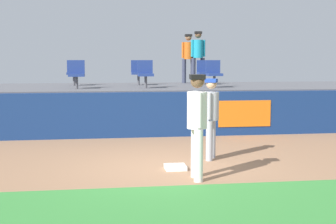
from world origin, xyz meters
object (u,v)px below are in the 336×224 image
seat_front_center (145,72)px  spectator_capped (198,53)px  player_fielder_home (197,119)px  seat_back_left (74,71)px  seat_front_left (77,73)px  spectator_hooded (188,55)px  player_runner_visitor (211,113)px  seat_back_center (138,71)px  seat_back_right (204,71)px  seat_front_right (214,72)px  first_base (175,167)px

seat_front_center → spectator_capped: (2.20, 2.83, 0.62)m
player_fielder_home → seat_back_left: (-2.54, 7.97, 0.66)m
seat_front_left → seat_back_left: bearing=95.6°
spectator_capped → spectator_hooded: bearing=-24.8°
player_runner_visitor → seat_front_center: bearing=-143.4°
seat_front_center → seat_back_center: bearing=92.4°
player_runner_visitor → seat_back_center: seat_back_center is taller
player_fielder_home → spectator_hooded: bearing=172.2°
seat_back_left → spectator_capped: size_ratio=0.45×
player_fielder_home → seat_back_center: bearing=-175.3°
spectator_hooded → spectator_capped: size_ratio=0.95×
seat_back_right → seat_back_center: same height
seat_back_right → spectator_hooded: size_ratio=0.47×
seat_back_left → seat_front_right: (4.32, -1.80, -0.00)m
player_fielder_home → seat_back_left: 8.39m
seat_back_right → seat_back_center: bearing=180.0°
player_runner_visitor → spectator_hooded: size_ratio=0.95×
player_runner_visitor → spectator_hooded: 7.74m
first_base → spectator_capped: 8.78m
seat_back_right → spectator_hooded: bearing=105.3°
player_fielder_home → spectator_hooded: (1.55, 9.18, 1.22)m
player_runner_visitor → seat_back_center: 6.49m
player_fielder_home → seat_front_right: 6.46m
seat_back_right → seat_front_right: same height
player_runner_visitor → seat_front_right: size_ratio=2.03×
player_fielder_home → seat_back_center: seat_back_center is taller
spectator_capped → seat_back_right: bearing=93.5°
spectator_hooded → player_runner_visitor: bearing=82.2°
seat_back_left → seat_back_center: 2.14m
player_fielder_home → seat_front_center: 6.22m
seat_front_left → spectator_hooded: 4.96m
seat_front_right → spectator_hooded: (-0.24, 3.01, 0.56)m
first_base → spectator_capped: bearing=75.4°
player_fielder_home → spectator_capped: spectator_capped is taller
first_base → seat_back_left: size_ratio=0.48×
seat_front_right → spectator_hooded: size_ratio=0.47×
spectator_capped → seat_back_left: bearing=16.5°
seat_back_right → spectator_hooded: spectator_hooded is taller
seat_front_center → player_fielder_home: bearing=-87.0°
seat_front_center → spectator_capped: spectator_capped is taller
seat_front_right → spectator_hooded: 3.07m
seat_back_left → seat_front_left: size_ratio=1.00×
seat_back_right → seat_front_center: size_ratio=1.00×
seat_back_right → seat_front_center: same height
player_fielder_home → seat_front_right: size_ratio=2.19×
seat_front_left → seat_back_right: bearing=23.0°
first_base → seat_front_left: bearing=111.4°
seat_back_center → seat_front_center: size_ratio=1.00×
seat_back_center → spectator_hooded: 2.36m
seat_front_left → seat_back_center: same height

